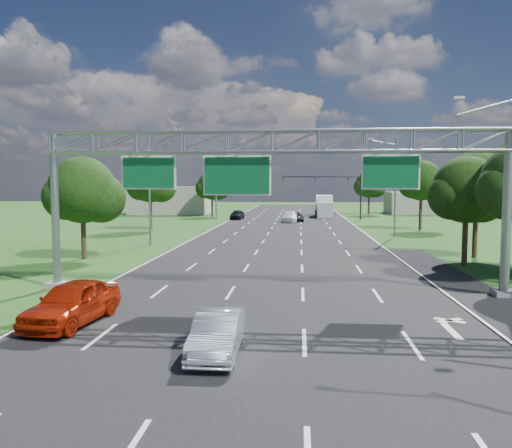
# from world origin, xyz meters

# --- Properties ---
(ground) EXTENTS (220.00, 220.00, 0.00)m
(ground) POSITION_xyz_m (0.00, 30.00, 0.00)
(ground) COLOR #1C4715
(ground) RESTS_ON ground
(road) EXTENTS (18.00, 180.00, 0.02)m
(road) POSITION_xyz_m (0.00, 30.00, 0.00)
(road) COLOR black
(road) RESTS_ON ground
(road_flare) EXTENTS (3.00, 30.00, 0.02)m
(road_flare) POSITION_xyz_m (10.20, 14.00, 0.00)
(road_flare) COLOR black
(road_flare) RESTS_ON ground
(sign_gantry) EXTENTS (23.50, 1.00, 9.56)m
(sign_gantry) POSITION_xyz_m (0.33, 12.00, 6.89)
(sign_gantry) COLOR gray
(sign_gantry) RESTS_ON ground
(traffic_signal) EXTENTS (12.21, 0.24, 7.00)m
(traffic_signal) POSITION_xyz_m (7.48, 65.00, 5.17)
(traffic_signal) COLOR black
(traffic_signal) RESTS_ON ground
(streetlight_l_near) EXTENTS (2.97, 0.22, 10.16)m
(streetlight_l_near) POSITION_xyz_m (-11.30, 30.00, 5.58)
(streetlight_l_near) COLOR gray
(streetlight_l_near) RESTS_ON ground
(streetlight_l_far) EXTENTS (2.97, 0.22, 10.16)m
(streetlight_l_far) POSITION_xyz_m (-11.30, 65.00, 5.58)
(streetlight_l_far) COLOR gray
(streetlight_l_far) RESTS_ON ground
(streetlight_r_mid) EXTENTS (2.97, 0.22, 10.16)m
(streetlight_r_mid) POSITION_xyz_m (11.30, 40.00, 5.58)
(streetlight_r_mid) COLOR gray
(streetlight_r_mid) RESTS_ON ground
(tree_verge_la) EXTENTS (5.76, 4.80, 7.40)m
(tree_verge_la) POSITION_xyz_m (-13.92, 22.04, 4.76)
(tree_verge_la) COLOR #2D2116
(tree_verge_la) RESTS_ON ground
(tree_verge_lb) EXTENTS (5.76, 4.80, 8.06)m
(tree_verge_lb) POSITION_xyz_m (-15.92, 45.04, 5.41)
(tree_verge_lb) COLOR #2D2116
(tree_verge_lb) RESTS_ON ground
(tree_verge_lc) EXTENTS (5.76, 4.80, 7.62)m
(tree_verge_lc) POSITION_xyz_m (-12.92, 70.04, 4.98)
(tree_verge_lc) COLOR #2D2116
(tree_verge_lc) RESTS_ON ground
(tree_verge_rd) EXTENTS (5.76, 4.80, 8.28)m
(tree_verge_rd) POSITION_xyz_m (16.08, 48.04, 5.63)
(tree_verge_rd) COLOR #2D2116
(tree_verge_rd) RESTS_ON ground
(tree_verge_re) EXTENTS (5.76, 4.80, 7.84)m
(tree_verge_re) POSITION_xyz_m (14.08, 78.04, 5.20)
(tree_verge_re) COLOR #2D2116
(tree_verge_re) RESTS_ON ground
(building_left) EXTENTS (14.00, 10.00, 5.00)m
(building_left) POSITION_xyz_m (-22.00, 78.00, 2.50)
(building_left) COLOR #A6988B
(building_left) RESTS_ON ground
(building_right) EXTENTS (12.00, 9.00, 4.00)m
(building_right) POSITION_xyz_m (24.00, 82.00, 2.00)
(building_right) COLOR #A6988B
(building_right) RESTS_ON ground
(red_coupe) EXTENTS (2.54, 5.15, 1.69)m
(red_coupe) POSITION_xyz_m (-7.14, 5.55, 0.84)
(red_coupe) COLOR #B52208
(red_coupe) RESTS_ON ground
(silver_sedan) EXTENTS (1.49, 4.09, 1.34)m
(silver_sedan) POSITION_xyz_m (-0.98, 2.64, 0.67)
(silver_sedan) COLOR silver
(silver_sedan) RESTS_ON ground
(car_queue_a) EXTENTS (2.21, 5.26, 1.52)m
(car_queue_a) POSITION_xyz_m (0.25, 58.92, 0.76)
(car_queue_a) COLOR silver
(car_queue_a) RESTS_ON ground
(car_queue_b) EXTENTS (2.57, 5.08, 1.38)m
(car_queue_b) POSITION_xyz_m (1.00, 59.98, 0.69)
(car_queue_b) COLOR black
(car_queue_b) RESTS_ON ground
(car_queue_c) EXTENTS (2.12, 4.50, 1.49)m
(car_queue_c) POSITION_xyz_m (-8.00, 63.84, 0.75)
(car_queue_c) COLOR black
(car_queue_c) RESTS_ON ground
(box_truck) EXTENTS (2.87, 9.38, 3.54)m
(box_truck) POSITION_xyz_m (5.78, 71.93, 1.70)
(box_truck) COLOR white
(box_truck) RESTS_ON ground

